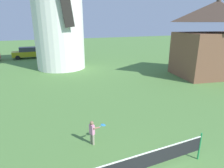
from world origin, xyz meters
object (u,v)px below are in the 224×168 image
(windmill, at_px, (57,5))
(player_far, at_px, (93,131))
(parked_car_mustard, at_px, (29,53))
(chapel, at_px, (213,41))
(tennis_net, at_px, (138,163))

(windmill, height_order, player_far, windmill)
(parked_car_mustard, xyz_separation_m, chapel, (15.54, -17.00, 2.47))
(tennis_net, distance_m, player_far, 2.56)
(tennis_net, relative_size, chapel, 0.70)
(windmill, bearing_deg, chapel, -35.81)
(player_far, relative_size, chapel, 0.14)
(tennis_net, xyz_separation_m, player_far, (-0.67, 2.47, -0.08))
(tennis_net, height_order, chapel, chapel)
(tennis_net, xyz_separation_m, chapel, (12.91, 8.59, 2.59))
(windmill, bearing_deg, parked_car_mustard, 111.69)
(chapel, bearing_deg, parked_car_mustard, 132.43)
(windmill, height_order, chapel, windmill)
(player_far, height_order, chapel, chapel)
(parked_car_mustard, bearing_deg, player_far, -85.14)
(parked_car_mustard, distance_m, chapel, 23.17)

